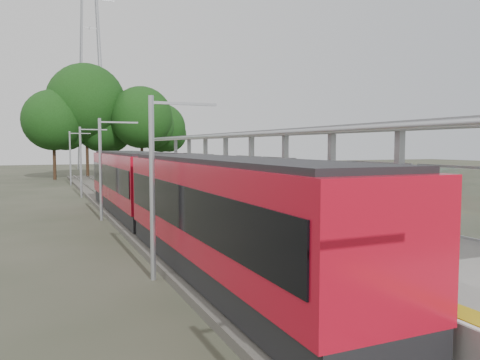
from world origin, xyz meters
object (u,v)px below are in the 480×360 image
info_pillar_near (300,199)px  info_pillar_far (248,182)px  litter_bin (222,186)px  train (164,191)px  bench_near (329,201)px  bench_mid (293,198)px  bench_far (182,174)px

info_pillar_near → info_pillar_far: bearing=79.3°
litter_bin → train: bearing=-124.9°
litter_bin → info_pillar_far: bearing=-84.7°
bench_near → bench_mid: bench_mid is taller
bench_near → train: bearing=153.7°
bench_far → litter_bin: bearing=-105.0°
train → bench_far: size_ratio=17.14×
bench_far → info_pillar_far: info_pillar_far is taller
bench_mid → info_pillar_near: (-0.41, -1.27, 0.15)m
train → bench_far: (6.33, 18.81, -0.50)m
bench_far → info_pillar_near: 20.61m
train → bench_far: bearing=71.4°
train → info_pillar_near: (5.50, -1.78, -0.37)m
info_pillar_near → train: bearing=157.0°
train → info_pillar_far: (6.18, 5.06, -0.17)m
bench_far → bench_mid: bearing=-103.7°
info_pillar_far → litter_bin: (-0.31, 3.35, -0.46)m
train → bench_near: (7.04, -1.73, -0.54)m
train → bench_far: train is taller
train → info_pillar_near: size_ratio=17.55×
bench_near → bench_far: size_ratio=0.92×
info_pillar_near → litter_bin: size_ratio=1.85×
bench_mid → bench_near: bearing=-64.1°
litter_bin → bench_near: bearing=-83.4°
train → litter_bin: train is taller
bench_mid → bench_far: size_ratio=0.96×
info_pillar_near → bench_mid: bearing=67.0°
info_pillar_far → litter_bin: bearing=118.1°
info_pillar_near → litter_bin: (0.37, 10.19, -0.26)m
bench_mid → info_pillar_far: 5.59m
train → bench_mid: train is taller
info_pillar_far → bench_far: bearing=112.1°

